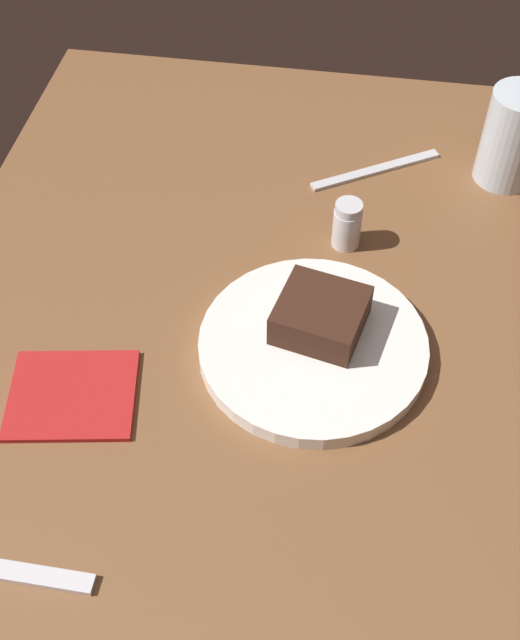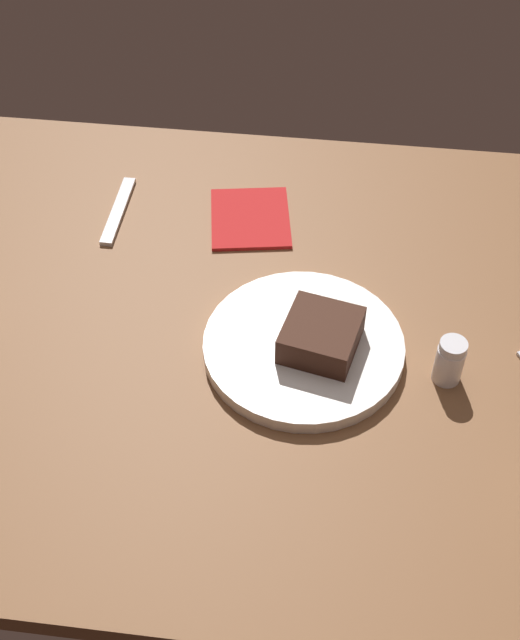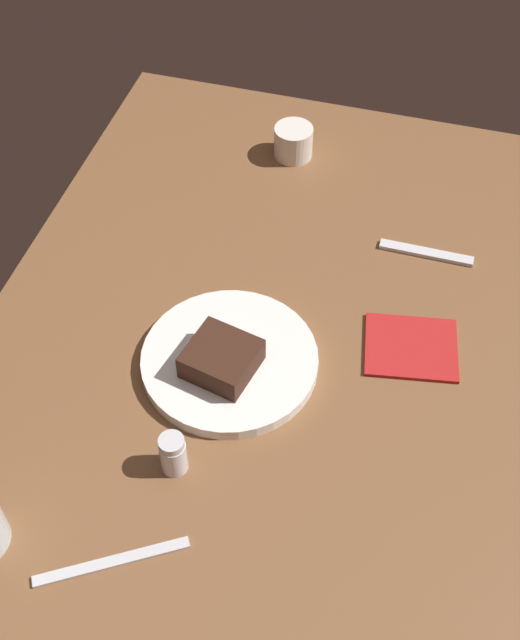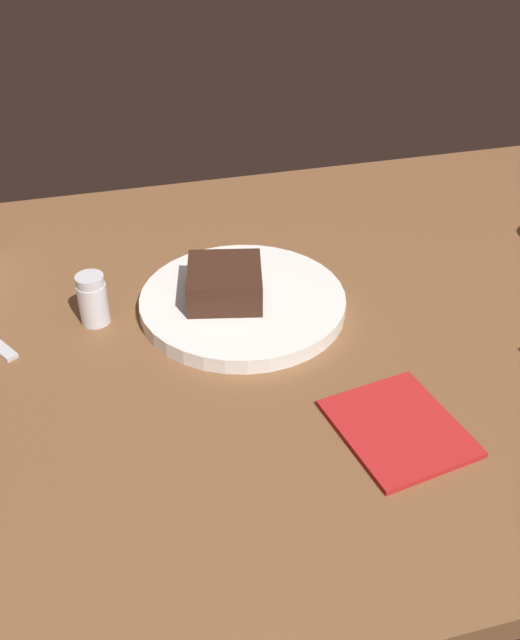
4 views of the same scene
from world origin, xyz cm
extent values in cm
cube|color=brown|center=(0.00, 0.00, 1.50)|extent=(120.00, 84.00, 3.00)
cylinder|color=white|center=(-4.78, 3.83, 3.96)|extent=(25.30, 25.30, 1.92)
cube|color=#381E14|center=(-6.87, 4.29, 6.94)|extent=(10.64, 10.91, 4.03)
cylinder|color=silver|center=(-22.55, 5.88, 5.61)|extent=(3.52, 3.52, 5.22)
cylinder|color=silver|center=(-22.55, 5.88, 8.82)|extent=(3.34, 3.34, 1.20)
cube|color=silver|center=(24.85, -19.99, 3.35)|extent=(1.90, 15.01, 0.70)
cube|color=#B21E1E|center=(5.19, -20.71, 3.30)|extent=(13.52, 15.08, 0.60)
camera|label=1|loc=(50.77, 6.67, 73.95)|focal=45.41mm
camera|label=2|loc=(-7.75, 73.29, 84.06)|focal=47.27mm
camera|label=3|loc=(-72.13, -19.66, 98.73)|focal=46.65mm
camera|label=4|loc=(-21.19, -66.56, 53.31)|focal=39.89mm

